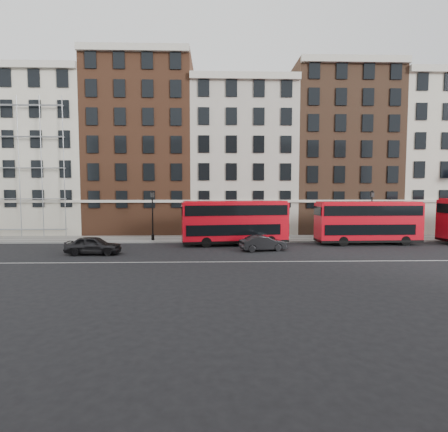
{
  "coord_description": "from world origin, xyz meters",
  "views": [
    {
      "loc": [
        -3.66,
        -28.13,
        5.32
      ],
      "look_at": [
        -2.7,
        5.0,
        3.0
      ],
      "focal_mm": 28.0,
      "sensor_mm": 36.0,
      "label": 1
    }
  ],
  "objects_px": {
    "car_rear": "(93,245)",
    "car_front": "(263,243)",
    "bus_c": "(367,221)",
    "bus_b": "(235,221)"
  },
  "relations": [
    {
      "from": "bus_c",
      "to": "car_front",
      "type": "bearing_deg",
      "value": -164.53
    },
    {
      "from": "car_rear",
      "to": "car_front",
      "type": "xyz_separation_m",
      "value": [
        14.64,
        1.41,
        -0.09
      ]
    },
    {
      "from": "car_front",
      "to": "bus_c",
      "type": "bearing_deg",
      "value": -85.88
    },
    {
      "from": "car_rear",
      "to": "car_front",
      "type": "height_order",
      "value": "car_rear"
    },
    {
      "from": "bus_c",
      "to": "car_front",
      "type": "relative_size",
      "value": 2.49
    },
    {
      "from": "car_front",
      "to": "car_rear",
      "type": "bearing_deg",
      "value": 82.33
    },
    {
      "from": "car_rear",
      "to": "car_front",
      "type": "relative_size",
      "value": 1.1
    },
    {
      "from": "bus_c",
      "to": "car_rear",
      "type": "relative_size",
      "value": 2.27
    },
    {
      "from": "bus_b",
      "to": "car_rear",
      "type": "xyz_separation_m",
      "value": [
        -12.27,
        -4.83,
        -1.58
      ]
    },
    {
      "from": "bus_b",
      "to": "car_front",
      "type": "distance_m",
      "value": 4.49
    }
  ]
}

